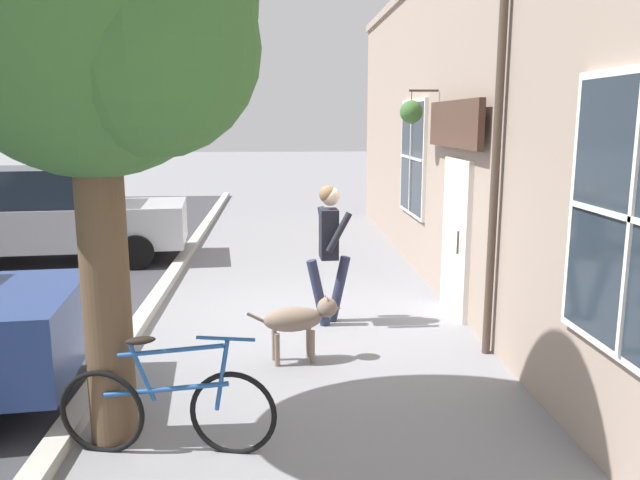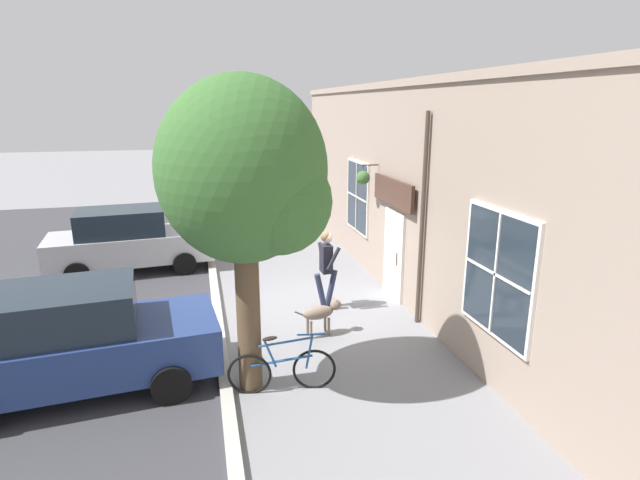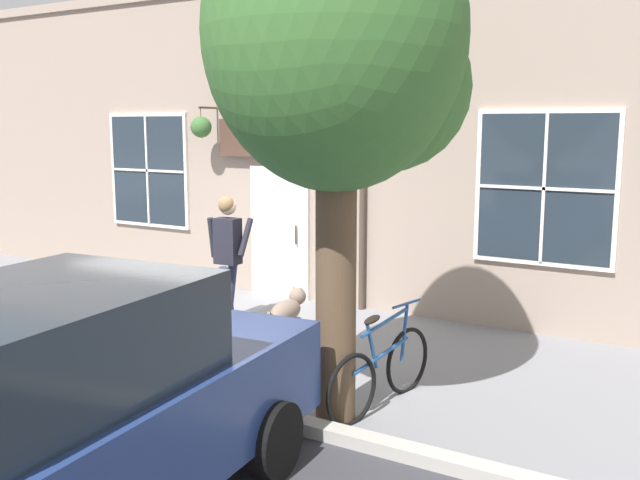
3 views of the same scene
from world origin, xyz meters
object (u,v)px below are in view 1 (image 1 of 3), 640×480
Objects in this scene: dog_on_leash at (299,319)px; street_tree_by_curb at (98,5)px; pedestrian_walking at (329,240)px; parked_car_nearest_curb at (62,215)px; leaning_bicycle at (168,407)px.

street_tree_by_curb is at bearing 47.91° from dog_on_leash.
parked_car_nearest_curb is (4.62, -3.93, -0.22)m from pedestrian_walking.
pedestrian_walking is 0.37× the size of street_tree_by_curb.
pedestrian_walking is 4.19m from street_tree_by_curb.
parked_car_nearest_curb reaches higher than dog_on_leash.
pedestrian_walking is 6.07m from parked_car_nearest_curb.
pedestrian_walking is 1.48m from dog_on_leash.
pedestrian_walking is 3.55m from leaning_bicycle.
street_tree_by_curb is at bearing 111.51° from parked_car_nearest_curb.
parked_car_nearest_curb is at bearing -40.38° from pedestrian_walking.
street_tree_by_curb reaches higher than parked_car_nearest_curb.
dog_on_leash is 0.23× the size of parked_car_nearest_curb.
dog_on_leash is at bearing -132.09° from street_tree_by_curb.
street_tree_by_curb is 3.07m from leaning_bicycle.
pedestrian_walking is at bearing -116.14° from leaning_bicycle.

